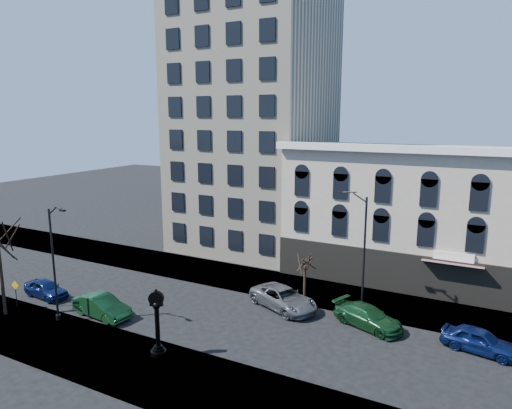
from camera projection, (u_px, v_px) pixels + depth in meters
The scene contains 15 objects.
ground at pixel (208, 315), 34.49m from camera, with size 160.00×160.00×0.00m, color black.
sidewalk_far at pixel (257, 281), 41.44m from camera, with size 160.00×6.00×0.12m, color gray.
sidewalk_near at pixel (135, 364), 27.53m from camera, with size 160.00×6.00×0.12m, color gray.
cream_tower at pixel (253, 74), 49.98m from camera, with size 15.90×15.40×42.50m.
victorian_row at pixel (413, 214), 41.70m from camera, with size 22.60×11.19×12.50m.
street_clock at pixel (157, 325), 28.17m from camera, with size 0.98×0.98×4.34m.
street_lamp_near at pixel (55, 233), 31.73m from camera, with size 2.25×0.70×8.79m.
street_lamp_far at pixel (357, 220), 34.05m from camera, with size 2.42×0.37×9.34m.
bare_tree_far at pixel (305, 259), 36.94m from camera, with size 2.54×2.54×4.36m.
warning_sign at pixel (16, 289), 35.23m from camera, with size 0.71×0.09×2.18m.
car_near_a at pixel (46, 289), 37.74m from camera, with size 1.72×4.28×1.46m, color #0C194C.
car_near_b at pixel (102, 306), 34.07m from camera, with size 1.72×4.92×1.62m, color #143F1E.
car_far_a at pixel (284, 298), 35.53m from camera, with size 2.72×5.89×1.64m, color #595B60.
car_far_b at pixel (368, 317), 32.39m from camera, with size 2.11×5.20×1.51m, color #143F1E.
car_far_c at pixel (480, 340), 28.96m from camera, with size 1.84×4.58×1.56m, color #0C194C.
Camera 1 is at (18.16, -26.89, 14.82)m, focal length 32.00 mm.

